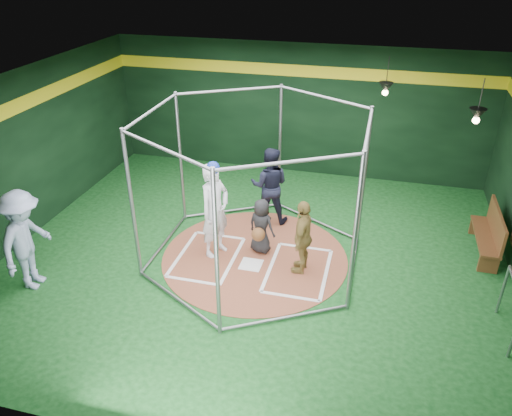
% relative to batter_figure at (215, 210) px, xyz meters
% --- Properties ---
extents(room_shell, '(10.10, 9.10, 3.53)m').
position_rel_batter_figure_xyz_m(room_shell, '(0.81, 0.04, 0.73)').
color(room_shell, '#0D3D14').
rests_on(room_shell, ground).
extents(clay_disc, '(3.80, 3.80, 0.01)m').
position_rel_batter_figure_xyz_m(clay_disc, '(0.81, 0.04, -1.02)').
color(clay_disc, brown).
rests_on(clay_disc, ground).
extents(home_plate, '(0.43, 0.43, 0.01)m').
position_rel_batter_figure_xyz_m(home_plate, '(0.81, -0.26, -1.01)').
color(home_plate, white).
rests_on(home_plate, clay_disc).
extents(batter_box_left, '(1.17, 1.77, 0.01)m').
position_rel_batter_figure_xyz_m(batter_box_left, '(-0.14, -0.21, -1.01)').
color(batter_box_left, white).
rests_on(batter_box_left, clay_disc).
extents(batter_box_right, '(1.17, 1.77, 0.01)m').
position_rel_batter_figure_xyz_m(batter_box_right, '(1.76, -0.21, -1.01)').
color(batter_box_right, white).
rests_on(batter_box_right, clay_disc).
extents(batting_cage, '(4.05, 4.67, 3.00)m').
position_rel_batter_figure_xyz_m(batting_cage, '(0.81, 0.04, 0.47)').
color(batting_cage, gray).
rests_on(batting_cage, ground).
extents(pendant_lamp_near, '(0.34, 0.34, 0.90)m').
position_rel_batter_figure_xyz_m(pendant_lamp_near, '(3.01, 3.64, 1.72)').
color(pendant_lamp_near, black).
rests_on(pendant_lamp_near, room_shell).
extents(pendant_lamp_far, '(0.34, 0.34, 0.90)m').
position_rel_batter_figure_xyz_m(pendant_lamp_far, '(4.81, 2.04, 1.72)').
color(pendant_lamp_far, black).
rests_on(pendant_lamp_far, room_shell).
extents(batter_figure, '(0.73, 0.85, 2.05)m').
position_rel_batter_figure_xyz_m(batter_figure, '(0.00, 0.00, 0.00)').
color(batter_figure, silver).
rests_on(batter_figure, clay_disc).
extents(visitor_leopard, '(0.45, 0.92, 1.52)m').
position_rel_batter_figure_xyz_m(visitor_leopard, '(1.82, -0.17, -0.25)').
color(visitor_leopard, tan).
rests_on(visitor_leopard, clay_disc).
extents(catcher_figure, '(0.67, 0.66, 1.18)m').
position_rel_batter_figure_xyz_m(catcher_figure, '(0.88, 0.28, -0.43)').
color(catcher_figure, black).
rests_on(catcher_figure, clay_disc).
extents(umpire, '(0.94, 0.77, 1.79)m').
position_rel_batter_figure_xyz_m(umpire, '(0.75, 1.59, -0.12)').
color(umpire, black).
rests_on(umpire, clay_disc).
extents(bystander_blue, '(0.82, 1.31, 1.96)m').
position_rel_batter_figure_xyz_m(bystander_blue, '(-2.97, -1.88, -0.05)').
color(bystander_blue, '#9BAACD').
rests_on(bystander_blue, ground).
extents(dugout_bench, '(0.39, 1.65, 0.97)m').
position_rel_batter_figure_xyz_m(dugout_bench, '(5.44, 1.42, -0.53)').
color(dugout_bench, brown).
rests_on(dugout_bench, ground).
extents(steel_railing, '(0.05, 1.15, 0.99)m').
position_rel_batter_figure_xyz_m(steel_railing, '(5.36, -1.11, -0.36)').
color(steel_railing, gray).
rests_on(steel_railing, ground).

